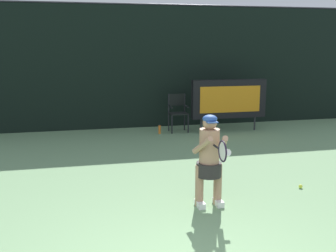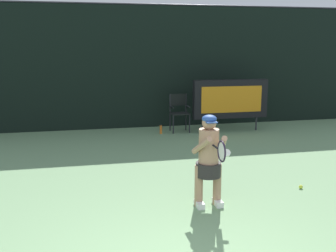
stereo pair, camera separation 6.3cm
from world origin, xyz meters
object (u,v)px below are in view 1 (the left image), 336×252
Objects in this scene: tennis_ball_spare at (301,186)px; water_bottle at (160,130)px; tennis_player at (209,157)px; scoreboard at (229,99)px; umpire_chair at (178,110)px; tennis_racket at (222,151)px.

water_bottle is at bearing 106.94° from tennis_ball_spare.
tennis_player is 21.18× the size of tennis_ball_spare.
scoreboard is 4.92m from tennis_ball_spare.
tennis_player is at bearing -99.39° from umpire_chair.
tennis_racket is 2.22m from tennis_ball_spare.
umpire_chair is at bearing 19.85° from water_bottle.
umpire_chair reaches higher than tennis_ball_spare.
scoreboard is 8.30× the size of water_bottle.
scoreboard is 3.65× the size of tennis_racket.
water_bottle is 5.14m from tennis_ball_spare.
tennis_racket is at bearing -93.04° from water_bottle.
scoreboard is at bearing 83.84° from tennis_ball_spare.
umpire_chair is 0.80m from water_bottle.
umpire_chair is at bearing 80.61° from tennis_player.
umpire_chair reaches higher than water_bottle.
umpire_chair is at bearing 100.09° from tennis_ball_spare.
tennis_ball_spare is (0.91, -5.13, -0.58)m from umpire_chair.
tennis_player is (-0.91, -5.50, 0.16)m from umpire_chair.
tennis_racket is at bearing -87.83° from tennis_player.
umpire_chair is 6.06m from tennis_racket.
umpire_chair is 4.08× the size of water_bottle.
tennis_ball_spare is at bearing -79.91° from umpire_chair.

